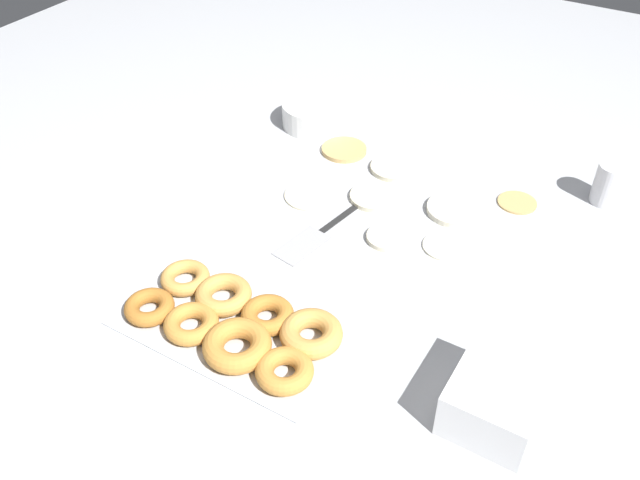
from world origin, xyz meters
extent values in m
plane|color=#B2B5BA|center=(0.00, 0.00, 0.00)|extent=(3.00, 3.00, 0.00)
cylinder|color=beige|center=(-0.03, 0.10, 0.01)|extent=(0.10, 0.10, 0.01)
cylinder|color=silver|center=(0.14, 0.15, 0.01)|extent=(0.12, 0.12, 0.01)
cylinder|color=tan|center=(-0.18, 0.24, 0.01)|extent=(0.11, 0.11, 0.01)
cylinder|color=beige|center=(-0.04, 0.23, 0.01)|extent=(0.11, 0.11, 0.01)
cylinder|color=beige|center=(0.06, -0.01, 0.01)|extent=(0.08, 0.08, 0.01)
cylinder|color=tan|center=(0.24, 0.25, 0.00)|extent=(0.08, 0.08, 0.01)
cylinder|color=beige|center=(-0.15, 0.04, 0.00)|extent=(0.11, 0.11, 0.01)
cylinder|color=silver|center=(0.17, 0.03, 0.00)|extent=(0.09, 0.09, 0.01)
cube|color=silver|center=(-0.07, -0.36, 0.00)|extent=(0.40, 0.21, 0.01)
torus|color=#AD6B28|center=(-0.21, -0.41, 0.02)|extent=(0.09, 0.09, 0.03)
torus|color=#C68438|center=(-0.12, -0.40, 0.02)|extent=(0.09, 0.09, 0.03)
torus|color=#C68438|center=(-0.02, -0.40, 0.02)|extent=(0.11, 0.11, 0.04)
torus|color=#C68438|center=(0.07, -0.41, 0.02)|extent=(0.09, 0.09, 0.03)
torus|color=#D19347|center=(-0.20, -0.32, 0.02)|extent=(0.09, 0.09, 0.03)
torus|color=#D19347|center=(-0.11, -0.32, 0.02)|extent=(0.10, 0.10, 0.03)
torus|color=#B7752D|center=(-0.02, -0.32, 0.02)|extent=(0.09, 0.09, 0.03)
torus|color=#D19347|center=(0.07, -0.32, 0.02)|extent=(0.11, 0.11, 0.03)
cylinder|color=white|center=(-0.31, 0.31, 0.03)|extent=(0.16, 0.16, 0.06)
cube|color=white|center=(0.38, -0.30, 0.01)|extent=(0.13, 0.16, 0.02)
cube|color=white|center=(0.38, -0.30, 0.03)|extent=(0.13, 0.16, 0.02)
cube|color=white|center=(0.38, -0.30, 0.05)|extent=(0.13, 0.16, 0.02)
cube|color=white|center=(0.38, -0.30, 0.07)|extent=(0.13, 0.16, 0.02)
cylinder|color=white|center=(0.40, 0.35, 0.05)|extent=(0.06, 0.06, 0.09)
cube|color=black|center=(-0.06, 0.01, 0.00)|extent=(0.04, 0.14, 0.01)
cube|color=#A8A8AD|center=(-0.08, -0.11, 0.00)|extent=(0.08, 0.12, 0.01)
camera|label=1|loc=(0.48, -0.97, 0.86)|focal=38.00mm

